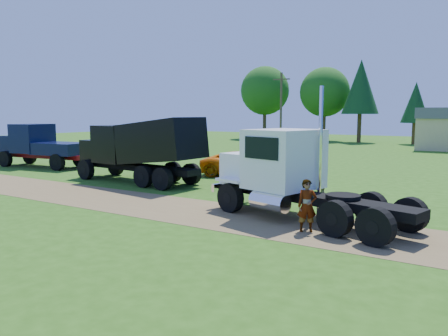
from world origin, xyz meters
The scene contains 10 objects.
ground centered at (0.00, 0.00, 0.00)m, with size 140.00×140.00×0.00m, color #285412.
dirt_track centered at (0.00, 0.00, 0.01)m, with size 120.00×4.20×0.01m, color brown.
white_semi_tractor centered at (1.71, 1.31, 1.74)m, with size 8.60×4.70×5.08m.
black_dump_truck centered at (-8.92, 4.59, 2.12)m, with size 9.01×3.31×3.86m.
navy_truck centered at (-20.85, 6.24, 1.67)m, with size 7.68×3.47×3.26m.
orange_pickup centered at (-5.03, 10.16, 0.80)m, with size 2.66×5.78×1.60m, color orange.
spectator_a centered at (3.36, -0.52, 0.91)m, with size 0.66×0.44×1.82m, color #999999.
spectator_b centered at (1.93, 4.60, 0.76)m, with size 0.74×0.58×1.53m, color #999999.
tan_shed centered at (4.00, 40.00, 2.42)m, with size 6.20×5.40×4.70m.
tree_row centered at (-2.12, 49.44, 6.96)m, with size 60.52×9.61×11.72m.
Camera 1 is at (8.72, -14.42, 4.04)m, focal length 35.00 mm.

